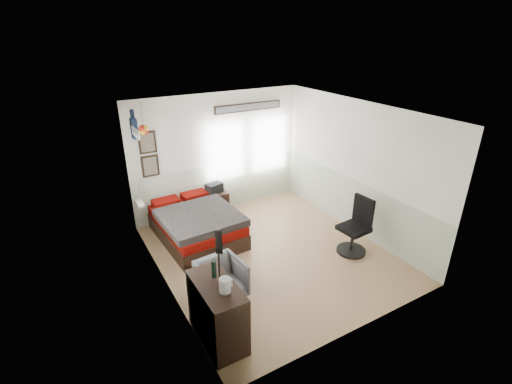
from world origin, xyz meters
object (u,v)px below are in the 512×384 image
(armchair, at_px, (221,280))
(nightstand, at_px, (215,203))
(bed, at_px, (197,225))
(dresser, at_px, (217,312))
(task_chair, at_px, (356,230))

(armchair, height_order, nightstand, armchair)
(bed, xyz_separation_m, dresser, (-0.74, -2.63, 0.14))
(bed, distance_m, nightstand, 1.08)
(task_chair, bearing_deg, bed, 136.70)
(dresser, distance_m, nightstand, 3.72)
(bed, relative_size, dresser, 2.03)
(dresser, height_order, nightstand, dresser)
(armchair, relative_size, nightstand, 1.25)
(nightstand, xyz_separation_m, task_chair, (1.68, -2.72, 0.17))
(dresser, relative_size, armchair, 1.45)
(bed, xyz_separation_m, task_chair, (2.43, -1.95, 0.14))
(dresser, xyz_separation_m, task_chair, (3.16, 0.68, -0.00))
(bed, height_order, armchair, bed)
(bed, xyz_separation_m, nightstand, (0.75, 0.77, -0.03))
(dresser, distance_m, armchair, 0.88)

